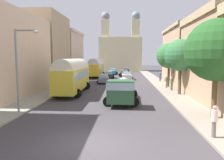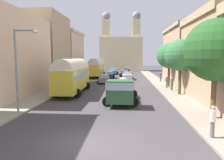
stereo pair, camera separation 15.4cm
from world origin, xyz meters
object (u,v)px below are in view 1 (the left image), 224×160
object	(u,v)px
car_3	(104,79)
car_4	(109,75)
pedestrian_1	(160,76)
parked_bus_1	(96,67)
cargo_truck_0	(122,90)
car_5	(113,71)
parked_bus_0	(73,74)
streetlamp_near	(20,64)
pedestrian_0	(172,83)
pedestrian_3	(214,120)
car_2	(126,70)
pedestrian_2	(167,81)
car_0	(127,76)
car_1	(124,73)

from	to	relation	value
car_3	car_4	distance (m)	8.14
pedestrian_1	parked_bus_1	bearing A→B (deg)	144.83
cargo_truck_0	car_5	distance (m)	34.19
parked_bus_0	streetlamp_near	distance (m)	9.67
parked_bus_0	cargo_truck_0	distance (m)	8.12
streetlamp_near	cargo_truck_0	bearing A→B (deg)	27.70
car_3	pedestrian_1	world-z (taller)	pedestrian_1
pedestrian_0	pedestrian_3	distance (m)	16.25
car_2	car_4	distance (m)	14.83
car_2	pedestrian_1	bearing A→B (deg)	-73.99
car_4	pedestrian_2	size ratio (longest dim) A/B	2.36
cargo_truck_0	car_0	bearing A→B (deg)	88.47
car_2	streetlamp_near	world-z (taller)	streetlamp_near
parked_bus_1	pedestrian_1	size ratio (longest dim) A/B	5.07
pedestrian_2	pedestrian_3	xyz separation A→B (m)	(-0.94, -18.09, 0.02)
cargo_truck_0	pedestrian_1	distance (m)	18.68
pedestrian_1	streetlamp_near	size ratio (longest dim) A/B	0.28
car_5	pedestrian_2	distance (m)	25.95
cargo_truck_0	streetlamp_near	distance (m)	8.98
parked_bus_1	car_5	size ratio (longest dim) A/B	2.19
cargo_truck_0	car_5	bearing A→B (deg)	94.92
car_4	car_2	bearing A→B (deg)	76.49
pedestrian_2	parked_bus_1	bearing A→B (deg)	126.00
car_5	streetlamp_near	size ratio (longest dim) A/B	0.65
car_0	car_5	world-z (taller)	car_5
pedestrian_1	car_5	bearing A→B (deg)	119.36
car_4	pedestrian_0	size ratio (longest dim) A/B	2.37
car_3	pedestrian_0	world-z (taller)	pedestrian_0
car_1	car_3	size ratio (longest dim) A/B	0.98
parked_bus_1	car_2	xyz separation A→B (m)	(6.54, 11.94, -1.45)
car_5	pedestrian_1	xyz separation A→B (m)	(9.28, -16.49, 0.27)
parked_bus_0	pedestrian_0	xyz separation A→B (m)	(12.24, 2.39, -1.29)
car_1	car_5	bearing A→B (deg)	118.24
car_0	pedestrian_2	xyz separation A→B (m)	(5.39, -12.13, 0.28)
car_1	pedestrian_2	bearing A→B (deg)	-72.47
pedestrian_1	streetlamp_near	bearing A→B (deg)	-122.90
car_3	pedestrian_1	distance (m)	9.82
parked_bus_0	cargo_truck_0	world-z (taller)	parked_bus_0
parked_bus_0	car_5	bearing A→B (deg)	83.95
car_0	pedestrian_0	world-z (taller)	pedestrian_0
car_5	pedestrian_0	distance (m)	27.83
cargo_truck_0	pedestrian_0	bearing A→B (deg)	51.21
car_5	car_2	bearing A→B (deg)	51.89
cargo_truck_0	streetlamp_near	xyz separation A→B (m)	(-7.61, -3.99, 2.61)
car_5	pedestrian_0	bearing A→B (deg)	-70.69
parked_bus_1	car_2	distance (m)	13.69
pedestrian_1	streetlamp_near	distance (m)	25.84
car_2	parked_bus_0	bearing A→B (deg)	-100.95
car_3	streetlamp_near	bearing A→B (deg)	-102.30
parked_bus_0	streetlamp_near	size ratio (longest dim) A/B	1.51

